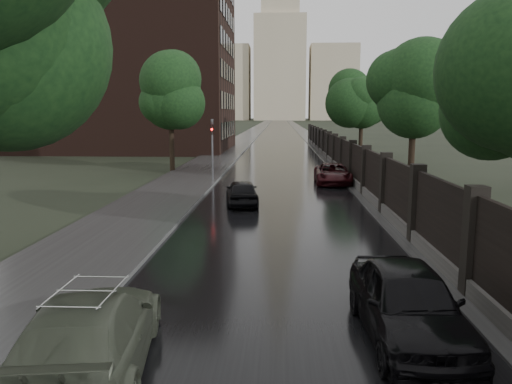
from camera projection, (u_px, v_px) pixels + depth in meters
The scene contains 14 objects.
road at pixel (279, 124), 194.76m from camera, with size 8.00×420.00×0.02m, color black.
sidewalk_left at pixel (264, 124), 195.02m from camera, with size 4.00×420.00×0.16m, color #2D2D2D.
verge_right at pixel (294, 124), 194.50m from camera, with size 3.00×420.00×0.08m, color #2D2D2D.
fence_right at pixel (339, 157), 38.53m from camera, with size 0.45×75.72×2.70m.
tree_left_far at pixel (171, 101), 36.46m from camera, with size 4.25×4.25×7.39m.
tree_right_b at pixel (414, 103), 27.90m from camera, with size 4.08×4.08×7.01m.
tree_right_c at pixel (362, 107), 45.66m from camera, with size 4.08×4.08×7.01m.
traffic_light at pixel (212, 144), 31.80m from camera, with size 0.16×0.32×4.00m.
brick_building at pixel (125, 64), 57.87m from camera, with size 24.00×18.00×20.00m, color black.
stalinist_tower at pixel (280, 55), 297.25m from camera, with size 92.00×30.00×159.00m.
volga_sedan at pixel (89, 335), 8.33m from camera, with size 2.01×4.95×1.44m, color #474D3E.
hatchback_left at pixel (242, 192), 23.85m from camera, with size 1.47×3.66×1.25m, color black.
car_right_near at pixel (408, 302), 9.66m from camera, with size 1.77×4.41×1.50m, color black.
car_right_far at pixel (333, 174), 30.93m from camera, with size 2.13×4.61×1.28m, color black.
Camera 1 is at (-0.03, -6.72, 4.38)m, focal length 35.00 mm.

